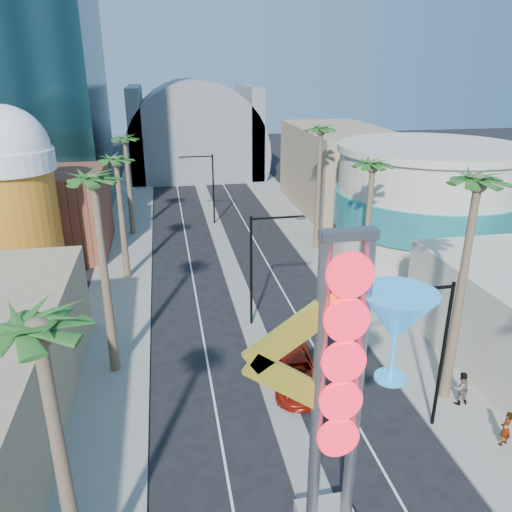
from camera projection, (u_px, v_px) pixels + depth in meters
The scene contains 22 objects.
sidewalk_west at pixel (125, 257), 47.26m from camera, with size 5.00×100.00×0.15m, color gray.
sidewalk_east at pixel (317, 245), 50.54m from camera, with size 5.00×100.00×0.15m, color gray.
median at pixel (221, 241), 51.65m from camera, with size 1.60×84.00×0.15m, color gray.
brick_filler_west at pixel (53, 212), 47.48m from camera, with size 10.00×10.00×8.00m, color brown.
filler_east at pixel (338, 169), 61.80m from camera, with size 10.00×20.00×10.00m, color #94845F.
beer_mug at pixel (12, 193), 38.58m from camera, with size 7.00×7.00×14.50m.
turquoise_building at pixel (426, 204), 45.55m from camera, with size 16.60×16.60×10.60m.
canopy at pixel (195, 148), 81.28m from camera, with size 22.00×16.00×22.00m.
neon_sign at pixel (362, 374), 17.07m from camera, with size 6.53×2.60×12.55m.
streetlight_0 at pixel (259, 260), 33.51m from camera, with size 3.79×0.25×8.00m.
streetlight_1 at pixel (208, 183), 55.32m from camera, with size 3.79×0.25×8.00m.
streetlight_2 at pixel (435, 344), 23.60m from camera, with size 3.45×0.25×8.00m.
palm_0 at pixel (41, 351), 13.55m from camera, with size 2.40×2.40×11.70m.
palm_1 at pixel (95, 195), 26.06m from camera, with size 2.40×2.40×12.70m.
palm_2 at pixel (117, 169), 39.37m from camera, with size 2.40×2.40×11.20m.
palm_3 at pixel (125, 146), 50.37m from camera, with size 2.40×2.40×11.20m.
palm_5 at pixel (476, 199), 23.50m from camera, with size 2.40×2.40×13.20m.
palm_6 at pixel (372, 175), 34.98m from camera, with size 2.40×2.40×11.70m.
palm_7 at pixel (321, 138), 45.66m from camera, with size 2.40×2.40×12.70m.
red_pickup at pixel (295, 372), 28.41m from camera, with size 2.74×5.94×1.65m, color #9A180B.
pedestrian_a at pixel (506, 429), 23.62m from camera, with size 0.68×0.45×1.86m, color gray.
pedestrian_b at pixel (461, 388), 26.53m from camera, with size 0.92×0.72×1.90m, color gray.
Camera 1 is at (-5.42, -10.57, 17.24)m, focal length 35.00 mm.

